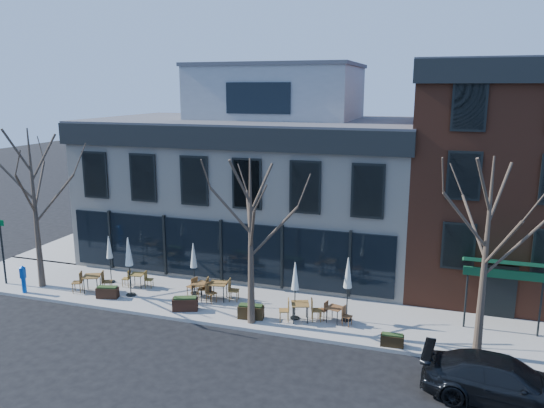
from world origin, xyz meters
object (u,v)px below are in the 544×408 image
(parked_sedan, at_px, (503,381))
(umbrella_0, at_px, (109,250))
(call_box, at_px, (23,278))
(cafe_set_0, at_px, (92,282))

(parked_sedan, bearing_deg, umbrella_0, 79.14)
(call_box, height_order, umbrella_0, umbrella_0)
(parked_sedan, bearing_deg, cafe_set_0, 83.39)
(parked_sedan, distance_m, umbrella_0, 18.85)
(cafe_set_0, distance_m, umbrella_0, 1.86)
(parked_sedan, relative_size, cafe_set_0, 2.58)
(call_box, distance_m, cafe_set_0, 3.30)
(parked_sedan, height_order, cafe_set_0, parked_sedan)
(parked_sedan, height_order, umbrella_0, umbrella_0)
(cafe_set_0, xyz_separation_m, umbrella_0, (0.10, 1.40, 1.22))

